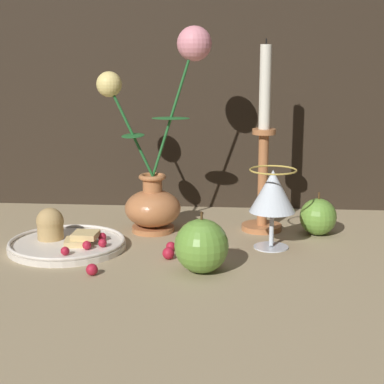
% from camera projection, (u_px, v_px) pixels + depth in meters
% --- Properties ---
extents(ground_plane, '(2.40, 2.40, 0.00)m').
position_uv_depth(ground_plane, '(205.00, 252.00, 1.08)').
color(ground_plane, '#9E8966').
rests_on(ground_plane, ground).
extents(vase, '(0.21, 0.10, 0.38)m').
position_uv_depth(vase, '(157.00, 166.00, 1.18)').
color(vase, '#B77042').
rests_on(vase, ground_plane).
extents(plate_with_pastries, '(0.20, 0.20, 0.07)m').
position_uv_depth(plate_with_pastries, '(65.00, 240.00, 1.11)').
color(plate_with_pastries, silver).
rests_on(plate_with_pastries, ground_plane).
extents(wine_glass, '(0.08, 0.08, 0.14)m').
position_uv_depth(wine_glass, '(273.00, 194.00, 1.09)').
color(wine_glass, silver).
rests_on(wine_glass, ground_plane).
extents(candlestick, '(0.08, 0.08, 0.35)m').
position_uv_depth(candlestick, '(263.00, 160.00, 1.19)').
color(candlestick, '#B77042').
rests_on(candlestick, ground_plane).
extents(apple_beside_vase, '(0.07, 0.07, 0.08)m').
position_uv_depth(apple_beside_vase, '(318.00, 217.00, 1.18)').
color(apple_beside_vase, '#669938').
rests_on(apple_beside_vase, ground_plane).
extents(apple_near_glass, '(0.08, 0.08, 0.10)m').
position_uv_depth(apple_near_glass, '(201.00, 246.00, 0.98)').
color(apple_near_glass, '#669938').
rests_on(apple_near_glass, ground_plane).
extents(berry_near_plate, '(0.02, 0.02, 0.02)m').
position_uv_depth(berry_near_plate, '(92.00, 270.00, 0.97)').
color(berry_near_plate, '#AD192D').
rests_on(berry_near_plate, ground_plane).
extents(berry_front_center, '(0.02, 0.02, 0.02)m').
position_uv_depth(berry_front_center, '(171.00, 246.00, 1.09)').
color(berry_front_center, '#AD192D').
rests_on(berry_front_center, ground_plane).
extents(berry_by_glass_stem, '(0.02, 0.02, 0.02)m').
position_uv_depth(berry_by_glass_stem, '(168.00, 253.00, 1.05)').
color(berry_by_glass_stem, '#AD192D').
rests_on(berry_by_glass_stem, ground_plane).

